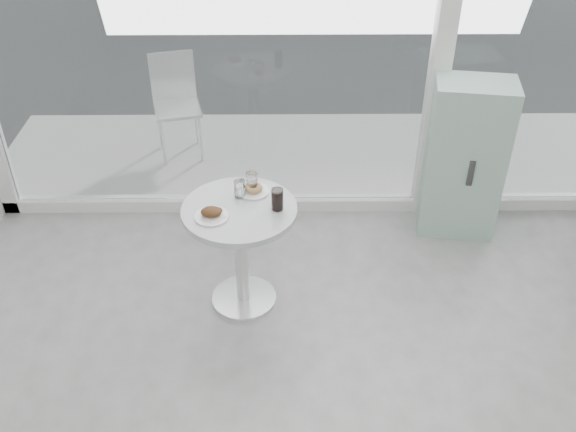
{
  "coord_description": "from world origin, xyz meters",
  "views": [
    {
      "loc": [
        -0.23,
        -1.34,
        3.04
      ],
      "look_at": [
        -0.2,
        1.7,
        0.85
      ],
      "focal_mm": 40.0,
      "sensor_mm": 36.0,
      "label": 1
    }
  ],
  "objects_px": {
    "water_tumbler_a": "(240,189)",
    "main_table": "(241,236)",
    "plate_fritter": "(212,214)",
    "plate_donut": "(254,190)",
    "cola_glass": "(277,200)",
    "water_tumbler_b": "(252,182)",
    "mint_cabinet": "(464,159)",
    "patio_chair": "(176,99)"
  },
  "relations": [
    {
      "from": "patio_chair",
      "to": "plate_fritter",
      "type": "distance_m",
      "value": 2.16
    },
    {
      "from": "plate_fritter",
      "to": "water_tumbler_a",
      "type": "bearing_deg",
      "value": 55.36
    },
    {
      "from": "plate_donut",
      "to": "water_tumbler_b",
      "type": "relative_size",
      "value": 1.63
    },
    {
      "from": "mint_cabinet",
      "to": "plate_donut",
      "type": "xyz_separation_m",
      "value": [
        -1.53,
        -0.67,
        0.18
      ]
    },
    {
      "from": "patio_chair",
      "to": "plate_donut",
      "type": "bearing_deg",
      "value": -81.07
    },
    {
      "from": "mint_cabinet",
      "to": "water_tumbler_b",
      "type": "bearing_deg",
      "value": -148.4
    },
    {
      "from": "plate_donut",
      "to": "water_tumbler_b",
      "type": "height_order",
      "value": "water_tumbler_b"
    },
    {
      "from": "water_tumbler_b",
      "to": "plate_fritter",
      "type": "bearing_deg",
      "value": -127.32
    },
    {
      "from": "main_table",
      "to": "water_tumbler_a",
      "type": "height_order",
      "value": "water_tumbler_a"
    },
    {
      "from": "water_tumbler_a",
      "to": "plate_donut",
      "type": "bearing_deg",
      "value": 27.86
    },
    {
      "from": "water_tumbler_a",
      "to": "cola_glass",
      "type": "height_order",
      "value": "cola_glass"
    },
    {
      "from": "plate_donut",
      "to": "cola_glass",
      "type": "relative_size",
      "value": 1.43
    },
    {
      "from": "water_tumbler_a",
      "to": "main_table",
      "type": "bearing_deg",
      "value": -89.64
    },
    {
      "from": "mint_cabinet",
      "to": "water_tumbler_a",
      "type": "xyz_separation_m",
      "value": [
        -1.62,
        -0.71,
        0.21
      ]
    },
    {
      "from": "mint_cabinet",
      "to": "plate_donut",
      "type": "distance_m",
      "value": 1.68
    },
    {
      "from": "patio_chair",
      "to": "plate_donut",
      "type": "height_order",
      "value": "patio_chair"
    },
    {
      "from": "plate_donut",
      "to": "water_tumbler_a",
      "type": "height_order",
      "value": "water_tumbler_a"
    },
    {
      "from": "plate_fritter",
      "to": "water_tumbler_b",
      "type": "relative_size",
      "value": 1.7
    },
    {
      "from": "patio_chair",
      "to": "plate_fritter",
      "type": "xyz_separation_m",
      "value": [
        0.52,
        -2.08,
        0.23
      ]
    },
    {
      "from": "patio_chair",
      "to": "water_tumbler_b",
      "type": "height_order",
      "value": "patio_chair"
    },
    {
      "from": "cola_glass",
      "to": "water_tumbler_b",
      "type": "bearing_deg",
      "value": 127.19
    },
    {
      "from": "mint_cabinet",
      "to": "cola_glass",
      "type": "xyz_separation_m",
      "value": [
        -1.38,
        -0.85,
        0.23
      ]
    },
    {
      "from": "main_table",
      "to": "cola_glass",
      "type": "xyz_separation_m",
      "value": [
        0.24,
        -0.01,
        0.29
      ]
    },
    {
      "from": "main_table",
      "to": "water_tumbler_b",
      "type": "bearing_deg",
      "value": 70.53
    },
    {
      "from": "water_tumbler_a",
      "to": "cola_glass",
      "type": "relative_size",
      "value": 0.81
    },
    {
      "from": "patio_chair",
      "to": "water_tumbler_a",
      "type": "bearing_deg",
      "value": -83.82
    },
    {
      "from": "plate_fritter",
      "to": "water_tumbler_b",
      "type": "height_order",
      "value": "water_tumbler_b"
    },
    {
      "from": "plate_fritter",
      "to": "plate_donut",
      "type": "height_order",
      "value": "plate_fritter"
    },
    {
      "from": "water_tumbler_b",
      "to": "cola_glass",
      "type": "height_order",
      "value": "cola_glass"
    },
    {
      "from": "plate_fritter",
      "to": "plate_donut",
      "type": "bearing_deg",
      "value": 48.37
    },
    {
      "from": "water_tumbler_b",
      "to": "cola_glass",
      "type": "relative_size",
      "value": 0.88
    },
    {
      "from": "plate_donut",
      "to": "water_tumbler_a",
      "type": "bearing_deg",
      "value": -152.14
    },
    {
      "from": "water_tumbler_b",
      "to": "mint_cabinet",
      "type": "bearing_deg",
      "value": 22.4
    },
    {
      "from": "main_table",
      "to": "plate_fritter",
      "type": "height_order",
      "value": "plate_fritter"
    },
    {
      "from": "patio_chair",
      "to": "water_tumbler_a",
      "type": "xyz_separation_m",
      "value": [
        0.67,
        -1.86,
        0.26
      ]
    },
    {
      "from": "plate_donut",
      "to": "mint_cabinet",
      "type": "bearing_deg",
      "value": 23.5
    },
    {
      "from": "main_table",
      "to": "patio_chair",
      "type": "distance_m",
      "value": 2.1
    },
    {
      "from": "main_table",
      "to": "mint_cabinet",
      "type": "relative_size",
      "value": 0.63
    },
    {
      "from": "main_table",
      "to": "plate_donut",
      "type": "xyz_separation_m",
      "value": [
        0.08,
        0.17,
        0.24
      ]
    },
    {
      "from": "mint_cabinet",
      "to": "plate_fritter",
      "type": "distance_m",
      "value": 2.01
    },
    {
      "from": "patio_chair",
      "to": "cola_glass",
      "type": "relative_size",
      "value": 6.42
    },
    {
      "from": "main_table",
      "to": "water_tumbler_b",
      "type": "height_order",
      "value": "water_tumbler_b"
    }
  ]
}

